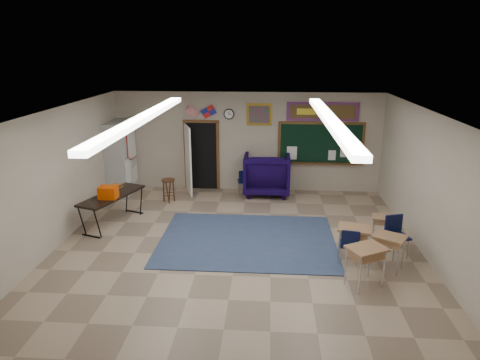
# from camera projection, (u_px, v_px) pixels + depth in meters

# --- Properties ---
(floor) EXTENTS (9.00, 9.00, 0.00)m
(floor) POSITION_uv_depth(u_px,v_px,m) (236.00, 256.00, 9.10)
(floor) COLOR tan
(floor) RESTS_ON ground
(back_wall) EXTENTS (8.00, 0.04, 3.00)m
(back_wall) POSITION_uv_depth(u_px,v_px,m) (247.00, 142.00, 12.94)
(back_wall) COLOR #BCAF99
(back_wall) RESTS_ON floor
(front_wall) EXTENTS (8.00, 0.04, 3.00)m
(front_wall) POSITION_uv_depth(u_px,v_px,m) (201.00, 330.00, 4.37)
(front_wall) COLOR #BCAF99
(front_wall) RESTS_ON floor
(left_wall) EXTENTS (0.04, 9.00, 3.00)m
(left_wall) POSITION_uv_depth(u_px,v_px,m) (45.00, 185.00, 8.91)
(left_wall) COLOR #BCAF99
(left_wall) RESTS_ON floor
(right_wall) EXTENTS (0.04, 9.00, 3.00)m
(right_wall) POSITION_uv_depth(u_px,v_px,m) (439.00, 194.00, 8.39)
(right_wall) COLOR #BCAF99
(right_wall) RESTS_ON floor
(ceiling) EXTENTS (8.00, 9.00, 0.04)m
(ceiling) POSITION_uv_depth(u_px,v_px,m) (235.00, 116.00, 8.20)
(ceiling) COLOR silver
(ceiling) RESTS_ON back_wall
(area_rug) EXTENTS (4.00, 3.00, 0.02)m
(area_rug) POSITION_uv_depth(u_px,v_px,m) (247.00, 240.00, 9.84)
(area_rug) COLOR #344364
(area_rug) RESTS_ON floor
(fluorescent_strips) EXTENTS (3.86, 6.00, 0.10)m
(fluorescent_strips) POSITION_uv_depth(u_px,v_px,m) (235.00, 119.00, 8.22)
(fluorescent_strips) COLOR white
(fluorescent_strips) RESTS_ON ceiling
(doorway) EXTENTS (1.10, 0.89, 2.16)m
(doorway) POSITION_uv_depth(u_px,v_px,m) (198.00, 157.00, 13.02)
(doorway) COLOR black
(doorway) RESTS_ON back_wall
(chalkboard) EXTENTS (2.55, 0.14, 1.30)m
(chalkboard) POSITION_uv_depth(u_px,v_px,m) (321.00, 145.00, 12.77)
(chalkboard) COLOR brown
(chalkboard) RESTS_ON back_wall
(bulletin_board) EXTENTS (2.10, 0.05, 0.55)m
(bulletin_board) POSITION_uv_depth(u_px,v_px,m) (323.00, 112.00, 12.48)
(bulletin_board) COLOR red
(bulletin_board) RESTS_ON back_wall
(framed_art_print) EXTENTS (0.75, 0.05, 0.65)m
(framed_art_print) POSITION_uv_depth(u_px,v_px,m) (259.00, 114.00, 12.63)
(framed_art_print) COLOR olive
(framed_art_print) RESTS_ON back_wall
(wall_clock) EXTENTS (0.32, 0.05, 0.32)m
(wall_clock) POSITION_uv_depth(u_px,v_px,m) (229.00, 114.00, 12.69)
(wall_clock) COLOR black
(wall_clock) RESTS_ON back_wall
(wall_flags) EXTENTS (1.16, 0.06, 0.70)m
(wall_flags) POSITION_uv_depth(u_px,v_px,m) (200.00, 110.00, 12.68)
(wall_flags) COLOR red
(wall_flags) RESTS_ON back_wall
(storage_cabinet) EXTENTS (0.59, 1.25, 2.20)m
(storage_cabinet) POSITION_uv_depth(u_px,v_px,m) (121.00, 158.00, 12.68)
(storage_cabinet) COLOR #A7A8A3
(storage_cabinet) RESTS_ON floor
(wingback_armchair) EXTENTS (1.35, 1.39, 1.26)m
(wingback_armchair) POSITION_uv_depth(u_px,v_px,m) (267.00, 173.00, 12.82)
(wingback_armchair) COLOR black
(wingback_armchair) RESTS_ON floor
(student_chair_reading) EXTENTS (0.45, 0.45, 0.78)m
(student_chair_reading) POSITION_uv_depth(u_px,v_px,m) (244.00, 182.00, 12.83)
(student_chair_reading) COLOR #080F33
(student_chair_reading) RESTS_ON floor
(student_chair_desk_a) EXTENTS (0.46, 0.46, 0.79)m
(student_chair_desk_a) POSITION_uv_depth(u_px,v_px,m) (350.00, 245.00, 8.71)
(student_chair_desk_a) COLOR #080F33
(student_chair_desk_a) RESTS_ON floor
(student_chair_desk_b) EXTENTS (0.55, 0.55, 0.88)m
(student_chair_desk_b) POSITION_uv_depth(u_px,v_px,m) (397.00, 237.00, 8.96)
(student_chair_desk_b) COLOR #080F33
(student_chair_desk_b) RESTS_ON floor
(student_desk_front_left) EXTENTS (0.74, 0.62, 0.77)m
(student_desk_front_left) POSITION_uv_depth(u_px,v_px,m) (353.00, 243.00, 8.74)
(student_desk_front_left) COLOR #9B6E48
(student_desk_front_left) RESTS_ON floor
(student_desk_front_right) EXTENTS (0.59, 0.49, 0.63)m
(student_desk_front_right) POSITION_uv_depth(u_px,v_px,m) (383.00, 228.00, 9.64)
(student_desk_front_right) COLOR #9B6E48
(student_desk_front_right) RESTS_ON floor
(student_desk_back_left) EXTENTS (0.82, 0.75, 0.79)m
(student_desk_back_left) POSITION_uv_depth(u_px,v_px,m) (365.00, 265.00, 7.83)
(student_desk_back_left) COLOR #9B6E48
(student_desk_back_left) RESTS_ON floor
(student_desk_back_right) EXTENTS (0.75, 0.70, 0.73)m
(student_desk_back_right) POSITION_uv_depth(u_px,v_px,m) (388.00, 250.00, 8.46)
(student_desk_back_right) COLOR #9B6E48
(student_desk_back_right) RESTS_ON floor
(folding_table) EXTENTS (1.22, 1.99, 1.08)m
(folding_table) POSITION_uv_depth(u_px,v_px,m) (113.00, 208.00, 10.62)
(folding_table) COLOR black
(folding_table) RESTS_ON floor
(wooden_stool) EXTENTS (0.38, 0.38, 0.67)m
(wooden_stool) POSITION_uv_depth(u_px,v_px,m) (169.00, 190.00, 12.21)
(wooden_stool) COLOR #4D2917
(wooden_stool) RESTS_ON floor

